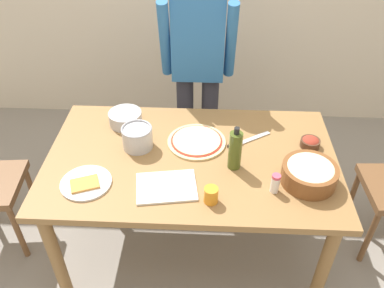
# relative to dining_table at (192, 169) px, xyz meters

# --- Properties ---
(ground) EXTENTS (8.00, 8.00, 0.00)m
(ground) POSITION_rel_dining_table_xyz_m (0.00, 0.00, -0.67)
(ground) COLOR gray
(dining_table) EXTENTS (1.60, 0.96, 0.76)m
(dining_table) POSITION_rel_dining_table_xyz_m (0.00, 0.00, 0.00)
(dining_table) COLOR olive
(dining_table) RESTS_ON ground
(person_cook) EXTENTS (0.49, 0.25, 1.62)m
(person_cook) POSITION_rel_dining_table_xyz_m (0.01, 0.76, 0.27)
(person_cook) COLOR #2D2D38
(person_cook) RESTS_ON ground
(pizza_raw_on_board) EXTENTS (0.34, 0.34, 0.02)m
(pizza_raw_on_board) POSITION_rel_dining_table_xyz_m (0.02, 0.13, 0.10)
(pizza_raw_on_board) COLOR beige
(pizza_raw_on_board) RESTS_ON dining_table
(plate_with_slice) EXTENTS (0.26, 0.26, 0.02)m
(plate_with_slice) POSITION_rel_dining_table_xyz_m (-0.53, -0.24, 0.10)
(plate_with_slice) COLOR white
(plate_with_slice) RESTS_ON dining_table
(popcorn_bowl) EXTENTS (0.28, 0.28, 0.11)m
(popcorn_bowl) POSITION_rel_dining_table_xyz_m (0.60, -0.17, 0.15)
(popcorn_bowl) COLOR brown
(popcorn_bowl) RESTS_ON dining_table
(mixing_bowl_steel) EXTENTS (0.20, 0.20, 0.08)m
(mixing_bowl_steel) POSITION_rel_dining_table_xyz_m (-0.42, 0.30, 0.13)
(mixing_bowl_steel) COLOR #B7B7BC
(mixing_bowl_steel) RESTS_ON dining_table
(small_sauce_bowl) EXTENTS (0.11, 0.11, 0.06)m
(small_sauce_bowl) POSITION_rel_dining_table_xyz_m (0.67, 0.12, 0.12)
(small_sauce_bowl) COLOR #4C2D1E
(small_sauce_bowl) RESTS_ON dining_table
(olive_oil_bottle) EXTENTS (0.07, 0.07, 0.26)m
(olive_oil_bottle) POSITION_rel_dining_table_xyz_m (0.23, -0.07, 0.20)
(olive_oil_bottle) COLOR #47561E
(olive_oil_bottle) RESTS_ON dining_table
(steel_pot) EXTENTS (0.17, 0.17, 0.13)m
(steel_pot) POSITION_rel_dining_table_xyz_m (-0.31, 0.08, 0.16)
(steel_pot) COLOR #B7B7BC
(steel_pot) RESTS_ON dining_table
(cup_orange) EXTENTS (0.07, 0.07, 0.08)m
(cup_orange) POSITION_rel_dining_table_xyz_m (0.11, -0.33, 0.13)
(cup_orange) COLOR orange
(cup_orange) RESTS_ON dining_table
(salt_shaker) EXTENTS (0.04, 0.04, 0.11)m
(salt_shaker) POSITION_rel_dining_table_xyz_m (0.42, -0.24, 0.14)
(salt_shaker) COLOR white
(salt_shaker) RESTS_ON dining_table
(cutting_board_white) EXTENTS (0.33, 0.26, 0.01)m
(cutting_board_white) POSITION_rel_dining_table_xyz_m (-0.11, -0.25, 0.10)
(cutting_board_white) COLOR white
(cutting_board_white) RESTS_ON dining_table
(chef_knife) EXTENTS (0.26, 0.18, 0.02)m
(chef_knife) POSITION_rel_dining_table_xyz_m (0.30, 0.14, 0.10)
(chef_knife) COLOR silver
(chef_knife) RESTS_ON dining_table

